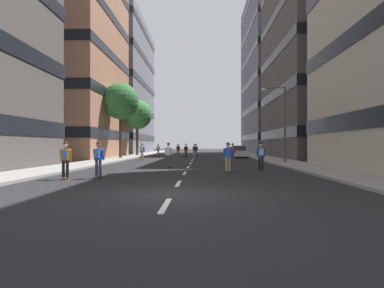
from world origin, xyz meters
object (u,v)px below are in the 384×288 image
skater_4 (261,155)px  skater_7 (178,149)px  street_tree_mid (137,115)px  skater_6 (168,154)px  skater_8 (229,152)px  skater_11 (196,150)px  skater_1 (178,149)px  parked_car_near (238,152)px  skater_5 (65,158)px  skater_3 (186,150)px  streetlamp_right (281,116)px  skater_13 (195,150)px  skater_12 (228,156)px  skater_9 (98,157)px  skater_10 (233,152)px  skater_2 (142,151)px  street_tree_near (121,101)px  skater_0 (158,149)px

skater_4 → skater_7: same height
street_tree_mid → skater_6: street_tree_mid is taller
skater_8 → skater_11: 16.96m
street_tree_mid → skater_1: size_ratio=4.55×
skater_4 → skater_11: (-4.38, 24.33, -0.03)m
parked_car_near → skater_7: (-8.03, 4.67, 0.32)m
skater_6 → skater_5: bearing=-117.4°
parked_car_near → skater_3: skater_3 is taller
skater_1 → skater_7: same height
streetlamp_right → skater_4: 9.38m
skater_13 → skater_12: bearing=-83.8°
skater_9 → skater_10: (7.95, 15.26, -0.03)m
skater_11 → skater_13: 2.07m
skater_6 → skater_2: bearing=109.3°
skater_3 → skater_1: bearing=99.0°
skater_11 → skater_12: bearing=-84.7°
skater_1 → street_tree_near: bearing=-111.8°
skater_0 → skater_13: (5.48, -5.73, 0.00)m
skater_0 → skater_13: same height
parked_car_near → skater_11: bearing=155.1°
skater_13 → street_tree_mid: bearing=147.8°
street_tree_near → skater_1: size_ratio=4.88×
skater_7 → skater_12: (4.88, -27.12, -0.03)m
skater_11 → skater_13: size_ratio=1.00×
street_tree_near → skater_9: (4.40, -22.07, -5.66)m
skater_8 → skater_5: bearing=-124.9°
skater_4 → skater_9: same height
street_tree_near → skater_11: 12.29m
skater_4 → skater_9: bearing=-153.4°
skater_3 → skater_11: bearing=73.9°
skater_0 → skater_11: (5.64, -3.66, -0.03)m
skater_6 → skater_13: (1.44, 19.28, 0.03)m
skater_0 → skater_12: (7.95, -28.64, -0.03)m
skater_10 → skater_11: same height
skater_2 → skater_6: 11.83m
skater_1 → skater_4: 32.72m
street_tree_near → skater_3: size_ratio=4.88×
skater_4 → skater_3: bearing=105.3°
skater_2 → skater_8: bearing=-37.1°
skater_10 → skater_3: bearing=117.5°
skater_6 → skater_11: 21.40m
skater_3 → skater_5: size_ratio=1.00×
skater_7 → skater_13: same height
skater_0 → skater_11: same height
street_tree_near → skater_1: (5.65, 14.13, -5.66)m
skater_6 → skater_12: (3.92, -3.64, 0.00)m
skater_0 → skater_1: bearing=56.0°
streetlamp_right → skater_7: size_ratio=3.65×
street_tree_near → skater_5: bearing=-82.4°
skater_5 → skater_7: bearing=84.3°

